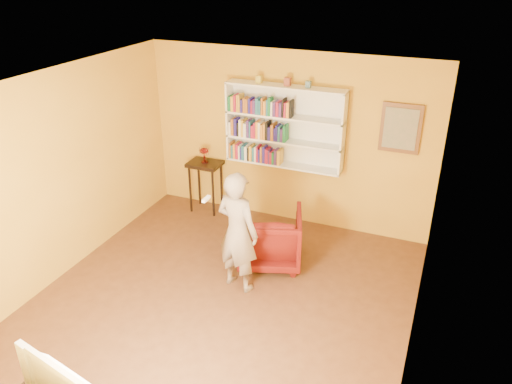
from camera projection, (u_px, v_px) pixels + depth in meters
room_shell at (215, 236)px, 5.68m from camera, size 5.30×5.80×2.88m
bookshelf at (286, 126)px, 7.44m from camera, size 1.80×0.29×1.23m
books_row_lower at (255, 153)px, 7.71m from camera, size 0.84×0.19×0.26m
books_row_middle at (258, 130)px, 7.52m from camera, size 0.91×0.19×0.27m
books_row_upper at (260, 106)px, 7.35m from camera, size 1.00×0.19×0.26m
ornament_left at (259, 79)px, 7.23m from camera, size 0.08×0.08×0.11m
ornament_centre at (288, 82)px, 7.08m from camera, size 0.09×0.09×0.12m
ornament_right at (308, 84)px, 6.98m from camera, size 0.07×0.07×0.10m
framed_painting at (401, 128)px, 6.85m from camera, size 0.55×0.05×0.70m
console_table at (205, 171)px, 8.14m from camera, size 0.53×0.40×0.86m
ruby_lustre at (204, 152)px, 8.00m from camera, size 0.16×0.16×0.25m
armchair at (270, 237)px, 6.86m from camera, size 1.07×1.09×0.79m
person at (238, 232)px, 6.18m from camera, size 0.66×0.51×1.61m
game_remote at (206, 199)px, 5.84m from camera, size 0.04×0.15×0.04m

